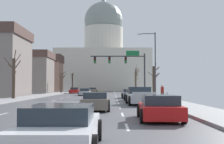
{
  "coord_description": "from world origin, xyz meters",
  "views": [
    {
      "loc": [
        2.9,
        -31.03,
        1.67
      ],
      "look_at": [
        2.82,
        30.17,
        4.44
      ],
      "focal_mm": 48.05,
      "sensor_mm": 36.0,
      "label": 1
    }
  ],
  "objects_px": {
    "sedan_near_04": "(160,108)",
    "sedan_oncoming_02": "(93,90)",
    "street_lamp_right": "(153,59)",
    "sedan_near_03": "(96,102)",
    "sedan_near_05": "(62,129)",
    "sedan_oncoming_00": "(85,92)",
    "bicycle_parked": "(167,97)",
    "signal_gantry": "(125,63)",
    "sedan_near_01": "(134,95)",
    "pedestrian_00": "(163,92)",
    "sedan_oncoming_01": "(75,91)",
    "pickup_truck_near_02": "(140,96)",
    "sedan_near_00": "(130,94)"
  },
  "relations": [
    {
      "from": "sedan_near_04",
      "to": "sedan_oncoming_02",
      "type": "relative_size",
      "value": 1.0
    },
    {
      "from": "street_lamp_right",
      "to": "sedan_near_03",
      "type": "height_order",
      "value": "street_lamp_right"
    },
    {
      "from": "sedan_near_05",
      "to": "sedan_oncoming_00",
      "type": "relative_size",
      "value": 1.03
    },
    {
      "from": "sedan_oncoming_00",
      "to": "bicycle_parked",
      "type": "bearing_deg",
      "value": -63.8
    },
    {
      "from": "signal_gantry",
      "to": "bicycle_parked",
      "type": "height_order",
      "value": "signal_gantry"
    },
    {
      "from": "sedan_near_01",
      "to": "pedestrian_00",
      "type": "bearing_deg",
      "value": -20.13
    },
    {
      "from": "sedan_oncoming_00",
      "to": "sedan_oncoming_01",
      "type": "height_order",
      "value": "sedan_oncoming_01"
    },
    {
      "from": "sedan_near_05",
      "to": "pedestrian_00",
      "type": "relative_size",
      "value": 2.8
    },
    {
      "from": "sedan_near_05",
      "to": "sedan_near_03",
      "type": "bearing_deg",
      "value": 89.09
    },
    {
      "from": "bicycle_parked",
      "to": "sedan_near_01",
      "type": "bearing_deg",
      "value": 141.77
    },
    {
      "from": "sedan_oncoming_00",
      "to": "signal_gantry",
      "type": "bearing_deg",
      "value": -49.0
    },
    {
      "from": "sedan_near_01",
      "to": "sedan_near_03",
      "type": "distance_m",
      "value": 12.57
    },
    {
      "from": "sedan_near_03",
      "to": "sedan_oncoming_02",
      "type": "relative_size",
      "value": 1.06
    },
    {
      "from": "street_lamp_right",
      "to": "sedan_near_03",
      "type": "bearing_deg",
      "value": -110.78
    },
    {
      "from": "street_lamp_right",
      "to": "bicycle_parked",
      "type": "distance_m",
      "value": 7.89
    },
    {
      "from": "sedan_near_01",
      "to": "sedan_oncoming_01",
      "type": "relative_size",
      "value": 1.04
    },
    {
      "from": "street_lamp_right",
      "to": "pickup_truck_near_02",
      "type": "distance_m",
      "value": 11.09
    },
    {
      "from": "sedan_oncoming_00",
      "to": "bicycle_parked",
      "type": "relative_size",
      "value": 2.46
    },
    {
      "from": "sedan_oncoming_00",
      "to": "pedestrian_00",
      "type": "distance_m",
      "value": 21.41
    },
    {
      "from": "sedan_oncoming_00",
      "to": "street_lamp_right",
      "type": "bearing_deg",
      "value": -55.37
    },
    {
      "from": "sedan_oncoming_02",
      "to": "street_lamp_right",
      "type": "bearing_deg",
      "value": -75.32
    },
    {
      "from": "pickup_truck_near_02",
      "to": "sedan_oncoming_01",
      "type": "height_order",
      "value": "pickup_truck_near_02"
    },
    {
      "from": "sedan_near_03",
      "to": "bicycle_parked",
      "type": "bearing_deg",
      "value": 55.62
    },
    {
      "from": "sedan_near_03",
      "to": "pedestrian_00",
      "type": "bearing_deg",
      "value": 59.92
    },
    {
      "from": "sedan_near_00",
      "to": "sedan_near_05",
      "type": "relative_size",
      "value": 1.01
    },
    {
      "from": "pickup_truck_near_02",
      "to": "sedan_oncoming_00",
      "type": "height_order",
      "value": "pickup_truck_near_02"
    },
    {
      "from": "pickup_truck_near_02",
      "to": "sedan_near_04",
      "type": "height_order",
      "value": "pickup_truck_near_02"
    },
    {
      "from": "sedan_near_03",
      "to": "sedan_near_01",
      "type": "bearing_deg",
      "value": 73.88
    },
    {
      "from": "signal_gantry",
      "to": "street_lamp_right",
      "type": "xyz_separation_m",
      "value": [
        3.18,
        -6.51,
        0.03
      ]
    },
    {
      "from": "sedan_near_00",
      "to": "sedan_near_04",
      "type": "bearing_deg",
      "value": -89.93
    },
    {
      "from": "sedan_near_00",
      "to": "sedan_oncoming_02",
      "type": "relative_size",
      "value": 1.06
    },
    {
      "from": "signal_gantry",
      "to": "sedan_near_00",
      "type": "distance_m",
      "value": 5.49
    },
    {
      "from": "signal_gantry",
      "to": "street_lamp_right",
      "type": "height_order",
      "value": "street_lamp_right"
    },
    {
      "from": "signal_gantry",
      "to": "sedan_near_00",
      "type": "xyz_separation_m",
      "value": [
        0.43,
        -3.39,
        -4.29
      ]
    },
    {
      "from": "sedan_oncoming_00",
      "to": "pedestrian_00",
      "type": "bearing_deg",
      "value": -62.67
    },
    {
      "from": "sedan_near_04",
      "to": "sedan_near_05",
      "type": "relative_size",
      "value": 0.96
    },
    {
      "from": "sedan_near_03",
      "to": "pedestrian_00",
      "type": "xyz_separation_m",
      "value": [
        6.38,
        11.01,
        0.45
      ]
    },
    {
      "from": "sedan_oncoming_01",
      "to": "sedan_oncoming_02",
      "type": "xyz_separation_m",
      "value": [
        3.3,
        9.65,
        -0.05
      ]
    },
    {
      "from": "bicycle_parked",
      "to": "sedan_near_04",
      "type": "bearing_deg",
      "value": -101.59
    },
    {
      "from": "sedan_near_05",
      "to": "bicycle_parked",
      "type": "height_order",
      "value": "sedan_near_05"
    },
    {
      "from": "sedan_near_00",
      "to": "pickup_truck_near_02",
      "type": "relative_size",
      "value": 0.84
    },
    {
      "from": "sedan_near_01",
      "to": "sedan_near_03",
      "type": "relative_size",
      "value": 1.0
    },
    {
      "from": "sedan_near_03",
      "to": "sedan_oncoming_00",
      "type": "xyz_separation_m",
      "value": [
        -3.45,
        30.02,
        -0.03
      ]
    },
    {
      "from": "street_lamp_right",
      "to": "sedan_near_00",
      "type": "xyz_separation_m",
      "value": [
        -2.75,
        3.11,
        -4.32
      ]
    },
    {
      "from": "sedan_near_05",
      "to": "pedestrian_00",
      "type": "xyz_separation_m",
      "value": [
        6.58,
        23.66,
        0.48
      ]
    },
    {
      "from": "sedan_near_03",
      "to": "sedan_oncoming_02",
      "type": "bearing_deg",
      "value": 93.9
    },
    {
      "from": "signal_gantry",
      "to": "sedan_near_03",
      "type": "distance_m",
      "value": 23.25
    },
    {
      "from": "sedan_near_03",
      "to": "signal_gantry",
      "type": "bearing_deg",
      "value": 82.57
    },
    {
      "from": "sedan_near_01",
      "to": "sedan_oncoming_01",
      "type": "bearing_deg",
      "value": 108.18
    },
    {
      "from": "street_lamp_right",
      "to": "sedan_oncoming_00",
      "type": "xyz_separation_m",
      "value": [
        -9.58,
        13.87,
        -4.34
      ]
    }
  ]
}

